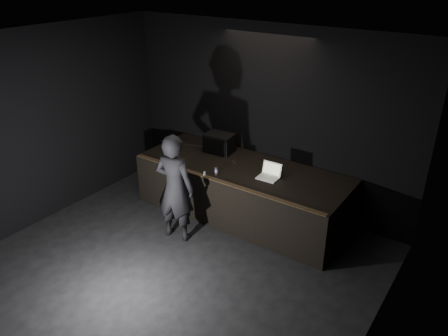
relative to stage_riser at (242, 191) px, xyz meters
name	(u,v)px	position (x,y,z in m)	size (l,w,h in m)	color
ground	(143,293)	(0.00, -2.73, -0.50)	(7.00, 7.00, 0.00)	black
room_walls	(130,171)	(0.00, -2.73, 1.52)	(6.10, 7.10, 3.52)	black
stage_riser	(242,191)	(0.00, 0.00, 0.00)	(4.00, 1.50, 1.00)	black
riser_lip	(221,181)	(0.00, -0.71, 0.51)	(3.92, 0.10, 0.01)	brown
stage_monitor	(219,143)	(-0.77, 0.34, 0.69)	(0.59, 0.45, 0.37)	black
cable	(182,144)	(-1.64, 0.21, 0.51)	(0.02, 0.02, 0.95)	black
laptop	(270,174)	(0.61, -0.08, 0.56)	(0.37, 0.33, 0.25)	white
beer_can	(216,171)	(-0.22, -0.53, 0.57)	(0.06, 0.06, 0.14)	silver
plastic_cup	(234,163)	(-0.18, -0.02, 0.55)	(0.07, 0.07, 0.09)	white
wii_remote	(204,174)	(-0.39, -0.65, 0.51)	(0.03, 0.15, 0.03)	white
person	(175,188)	(-0.53, -1.30, 0.47)	(0.71, 0.47, 1.94)	black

